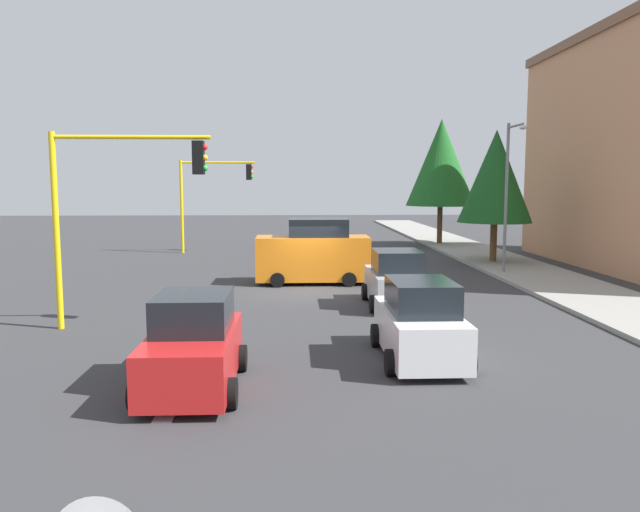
{
  "coord_description": "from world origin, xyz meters",
  "views": [
    {
      "loc": [
        23.99,
        -0.62,
        4.24
      ],
      "look_at": [
        -1.78,
        0.49,
        1.2
      ],
      "focal_mm": 34.37,
      "sensor_mm": 36.0,
      "label": 1
    }
  ],
  "objects_px": {
    "car_white": "(420,324)",
    "car_silver": "(396,281)",
    "traffic_signal_near_right": "(117,191)",
    "street_lamp_curbside": "(510,182)",
    "tree_roadside_far": "(441,163)",
    "traffic_signal_far_right": "(211,187)",
    "tree_roadside_mid": "(496,176)",
    "delivery_van_orange": "(314,254)",
    "car_red": "(193,346)"
  },
  "relations": [
    {
      "from": "car_white",
      "to": "car_silver",
      "type": "height_order",
      "value": "same"
    },
    {
      "from": "car_white",
      "to": "car_red",
      "type": "bearing_deg",
      "value": -70.33
    },
    {
      "from": "traffic_signal_far_right",
      "to": "tree_roadside_far",
      "type": "distance_m",
      "value": 15.81
    },
    {
      "from": "tree_roadside_mid",
      "to": "tree_roadside_far",
      "type": "xyz_separation_m",
      "value": [
        -10.0,
        -0.5,
        1.06
      ]
    },
    {
      "from": "street_lamp_curbside",
      "to": "tree_roadside_far",
      "type": "height_order",
      "value": "tree_roadside_far"
    },
    {
      "from": "delivery_van_orange",
      "to": "tree_roadside_far",
      "type": "bearing_deg",
      "value": 149.89
    },
    {
      "from": "traffic_signal_near_right",
      "to": "car_red",
      "type": "relative_size",
      "value": 1.5
    },
    {
      "from": "street_lamp_curbside",
      "to": "delivery_van_orange",
      "type": "distance_m",
      "value": 9.62
    },
    {
      "from": "traffic_signal_near_right",
      "to": "car_white",
      "type": "height_order",
      "value": "traffic_signal_near_right"
    },
    {
      "from": "tree_roadside_mid",
      "to": "car_white",
      "type": "xyz_separation_m",
      "value": [
        17.67,
        -7.6,
        -3.74
      ]
    },
    {
      "from": "street_lamp_curbside",
      "to": "car_white",
      "type": "bearing_deg",
      "value": -27.11
    },
    {
      "from": "street_lamp_curbside",
      "to": "traffic_signal_far_right",
      "type": "bearing_deg",
      "value": -124.89
    },
    {
      "from": "delivery_van_orange",
      "to": "car_red",
      "type": "xyz_separation_m",
      "value": [
        13.5,
        -2.94,
        -0.39
      ]
    },
    {
      "from": "street_lamp_curbside",
      "to": "car_red",
      "type": "distance_m",
      "value": 19.55
    },
    {
      "from": "car_white",
      "to": "traffic_signal_near_right",
      "type": "bearing_deg",
      "value": -114.37
    },
    {
      "from": "traffic_signal_near_right",
      "to": "street_lamp_curbside",
      "type": "xyz_separation_m",
      "value": [
        -9.61,
        14.9,
        0.3
      ]
    },
    {
      "from": "tree_roadside_far",
      "to": "car_red",
      "type": "xyz_separation_m",
      "value": [
        29.5,
        -12.22,
        -4.8
      ]
    },
    {
      "from": "tree_roadside_far",
      "to": "street_lamp_curbside",
      "type": "bearing_deg",
      "value": -1.19
    },
    {
      "from": "street_lamp_curbside",
      "to": "delivery_van_orange",
      "type": "height_order",
      "value": "street_lamp_curbside"
    },
    {
      "from": "traffic_signal_near_right",
      "to": "delivery_van_orange",
      "type": "bearing_deg",
      "value": 143.48
    },
    {
      "from": "delivery_van_orange",
      "to": "car_white",
      "type": "bearing_deg",
      "value": 10.58
    },
    {
      "from": "car_silver",
      "to": "car_red",
      "type": "bearing_deg",
      "value": -33.93
    },
    {
      "from": "tree_roadside_mid",
      "to": "car_silver",
      "type": "bearing_deg",
      "value": -32.47
    },
    {
      "from": "tree_roadside_far",
      "to": "car_white",
      "type": "xyz_separation_m",
      "value": [
        27.67,
        -7.1,
        -4.8
      ]
    },
    {
      "from": "tree_roadside_far",
      "to": "traffic_signal_near_right",
      "type": "bearing_deg",
      "value": -32.36
    },
    {
      "from": "car_silver",
      "to": "traffic_signal_near_right",
      "type": "bearing_deg",
      "value": -71.45
    },
    {
      "from": "traffic_signal_near_right",
      "to": "car_silver",
      "type": "distance_m",
      "value": 9.64
    },
    {
      "from": "traffic_signal_near_right",
      "to": "tree_roadside_far",
      "type": "distance_m",
      "value": 28.46
    },
    {
      "from": "traffic_signal_near_right",
      "to": "traffic_signal_far_right",
      "type": "relative_size",
      "value": 1.0
    },
    {
      "from": "delivery_van_orange",
      "to": "car_white",
      "type": "xyz_separation_m",
      "value": [
        11.67,
        2.18,
        -0.39
      ]
    },
    {
      "from": "traffic_signal_near_right",
      "to": "car_white",
      "type": "distance_m",
      "value": 9.44
    },
    {
      "from": "tree_roadside_mid",
      "to": "car_silver",
      "type": "height_order",
      "value": "tree_roadside_mid"
    },
    {
      "from": "street_lamp_curbside",
      "to": "car_silver",
      "type": "distance_m",
      "value": 9.81
    },
    {
      "from": "tree_roadside_far",
      "to": "car_red",
      "type": "bearing_deg",
      "value": -22.49
    },
    {
      "from": "delivery_van_orange",
      "to": "traffic_signal_near_right",
      "type": "bearing_deg",
      "value": -36.52
    },
    {
      "from": "street_lamp_curbside",
      "to": "delivery_van_orange",
      "type": "xyz_separation_m",
      "value": [
        1.61,
        -8.98,
        -3.07
      ]
    },
    {
      "from": "traffic_signal_far_right",
      "to": "street_lamp_curbside",
      "type": "height_order",
      "value": "street_lamp_curbside"
    },
    {
      "from": "tree_roadside_far",
      "to": "delivery_van_orange",
      "type": "height_order",
      "value": "tree_roadside_far"
    },
    {
      "from": "traffic_signal_far_right",
      "to": "delivery_van_orange",
      "type": "bearing_deg",
      "value": 26.26
    },
    {
      "from": "car_white",
      "to": "car_red",
      "type": "height_order",
      "value": "same"
    },
    {
      "from": "tree_roadside_far",
      "to": "car_silver",
      "type": "xyz_separation_m",
      "value": [
        21.1,
        -6.56,
        -4.8
      ]
    },
    {
      "from": "traffic_signal_far_right",
      "to": "tree_roadside_far",
      "type": "height_order",
      "value": "tree_roadside_far"
    },
    {
      "from": "car_white",
      "to": "car_silver",
      "type": "xyz_separation_m",
      "value": [
        -6.57,
        0.53,
        0.0
      ]
    },
    {
      "from": "traffic_signal_near_right",
      "to": "street_lamp_curbside",
      "type": "relative_size",
      "value": 0.82
    },
    {
      "from": "traffic_signal_far_right",
      "to": "tree_roadside_mid",
      "type": "bearing_deg",
      "value": 69.09
    },
    {
      "from": "tree_roadside_mid",
      "to": "car_red",
      "type": "bearing_deg",
      "value": -33.11
    },
    {
      "from": "tree_roadside_far",
      "to": "car_white",
      "type": "bearing_deg",
      "value": -14.39
    },
    {
      "from": "tree_roadside_far",
      "to": "delivery_van_orange",
      "type": "xyz_separation_m",
      "value": [
        16.0,
        -9.28,
        -4.41
      ]
    },
    {
      "from": "traffic_signal_far_right",
      "to": "traffic_signal_near_right",
      "type": "bearing_deg",
      "value": -0.01
    },
    {
      "from": "street_lamp_curbside",
      "to": "car_white",
      "type": "relative_size",
      "value": 1.77
    }
  ]
}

